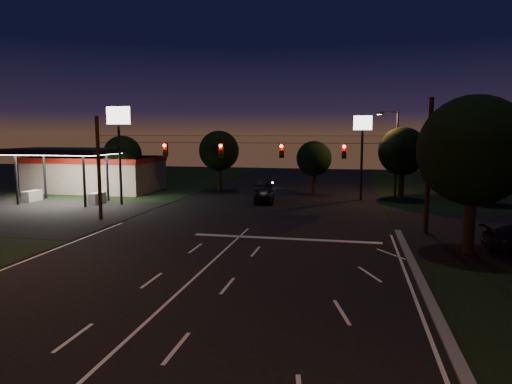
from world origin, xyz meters
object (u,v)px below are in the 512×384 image
(tree_right_near, at_px, (473,152))
(utility_pole_right, at_px, (425,233))
(car_oncoming_a, at_px, (264,195))
(car_oncoming_b, at_px, (264,185))

(tree_right_near, bearing_deg, utility_pole_right, 107.53)
(car_oncoming_a, relative_size, car_oncoming_b, 1.23)
(utility_pole_right, relative_size, car_oncoming_b, 2.40)
(car_oncoming_b, bearing_deg, utility_pole_right, 129.81)
(car_oncoming_a, xyz_separation_m, car_oncoming_b, (-1.90, 9.55, -0.17))
(tree_right_near, bearing_deg, car_oncoming_b, 122.99)
(car_oncoming_a, distance_m, car_oncoming_b, 9.74)
(utility_pole_right, distance_m, tree_right_near, 7.61)
(tree_right_near, xyz_separation_m, car_oncoming_b, (-16.61, 25.59, -5.06))
(utility_pole_right, xyz_separation_m, car_oncoming_a, (-13.19, 11.21, 0.79))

